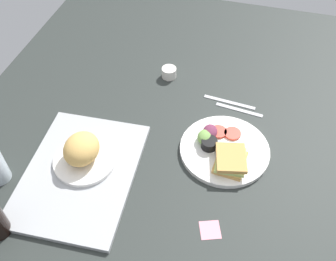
{
  "coord_description": "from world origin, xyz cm",
  "views": [
    {
      "loc": [
        -77.34,
        -18.7,
        96.8
      ],
      "look_at": [
        2.0,
        3.0,
        4.0
      ],
      "focal_mm": 40.59,
      "sensor_mm": 36.0,
      "label": 1
    }
  ],
  "objects_px": {
    "plate_with_salad": "(223,149)",
    "sticky_note": "(210,230)",
    "espresso_cup": "(169,73)",
    "serving_tray": "(80,173)",
    "bread_plate_near": "(83,153)",
    "knife": "(229,102)",
    "fork": "(239,110)"
  },
  "relations": [
    {
      "from": "serving_tray",
      "to": "bread_plate_near",
      "type": "xyz_separation_m",
      "value": [
        0.04,
        0.0,
        0.05
      ]
    },
    {
      "from": "serving_tray",
      "to": "bread_plate_near",
      "type": "height_order",
      "value": "bread_plate_near"
    },
    {
      "from": "serving_tray",
      "to": "knife",
      "type": "distance_m",
      "value": 0.59
    },
    {
      "from": "fork",
      "to": "plate_with_salad",
      "type": "bearing_deg",
      "value": 89.83
    },
    {
      "from": "bread_plate_near",
      "to": "plate_with_salad",
      "type": "bearing_deg",
      "value": -68.89
    },
    {
      "from": "serving_tray",
      "to": "knife",
      "type": "height_order",
      "value": "serving_tray"
    },
    {
      "from": "bread_plate_near",
      "to": "sticky_note",
      "type": "distance_m",
      "value": 0.44
    },
    {
      "from": "plate_with_salad",
      "to": "knife",
      "type": "bearing_deg",
      "value": 3.84
    },
    {
      "from": "bread_plate_near",
      "to": "espresso_cup",
      "type": "height_order",
      "value": "bread_plate_near"
    },
    {
      "from": "sticky_note",
      "to": "espresso_cup",
      "type": "bearing_deg",
      "value": 25.12
    },
    {
      "from": "serving_tray",
      "to": "plate_with_salad",
      "type": "relative_size",
      "value": 1.56
    },
    {
      "from": "espresso_cup",
      "to": "plate_with_salad",
      "type": "bearing_deg",
      "value": -140.06
    },
    {
      "from": "bread_plate_near",
      "to": "plate_with_salad",
      "type": "distance_m",
      "value": 0.44
    },
    {
      "from": "espresso_cup",
      "to": "serving_tray",
      "type": "bearing_deg",
      "value": 164.76
    },
    {
      "from": "espresso_cup",
      "to": "fork",
      "type": "xyz_separation_m",
      "value": [
        -0.11,
        -0.29,
        -0.02
      ]
    },
    {
      "from": "plate_with_salad",
      "to": "knife",
      "type": "height_order",
      "value": "plate_with_salad"
    },
    {
      "from": "serving_tray",
      "to": "plate_with_salad",
      "type": "bearing_deg",
      "value": -63.76
    },
    {
      "from": "plate_with_salad",
      "to": "serving_tray",
      "type": "bearing_deg",
      "value": 116.24
    },
    {
      "from": "espresso_cup",
      "to": "sticky_note",
      "type": "xyz_separation_m",
      "value": [
        -0.6,
        -0.28,
        -0.02
      ]
    },
    {
      "from": "fork",
      "to": "espresso_cup",
      "type": "bearing_deg",
      "value": -14.56
    },
    {
      "from": "espresso_cup",
      "to": "knife",
      "type": "distance_m",
      "value": 0.26
    },
    {
      "from": "plate_with_salad",
      "to": "espresso_cup",
      "type": "bearing_deg",
      "value": 39.94
    },
    {
      "from": "espresso_cup",
      "to": "knife",
      "type": "height_order",
      "value": "espresso_cup"
    },
    {
      "from": "knife",
      "to": "espresso_cup",
      "type": "bearing_deg",
      "value": -12.69
    },
    {
      "from": "bread_plate_near",
      "to": "plate_with_salad",
      "type": "xyz_separation_m",
      "value": [
        0.16,
        -0.41,
        -0.04
      ]
    },
    {
      "from": "serving_tray",
      "to": "espresso_cup",
      "type": "xyz_separation_m",
      "value": [
        0.52,
        -0.14,
        0.01
      ]
    },
    {
      "from": "plate_with_salad",
      "to": "sticky_note",
      "type": "relative_size",
      "value": 5.17
    },
    {
      "from": "knife",
      "to": "sticky_note",
      "type": "xyz_separation_m",
      "value": [
        -0.52,
        -0.03,
        -0.0
      ]
    },
    {
      "from": "serving_tray",
      "to": "espresso_cup",
      "type": "bearing_deg",
      "value": -15.24
    },
    {
      "from": "fork",
      "to": "bread_plate_near",
      "type": "bearing_deg",
      "value": 46.49
    },
    {
      "from": "fork",
      "to": "knife",
      "type": "distance_m",
      "value": 0.05
    },
    {
      "from": "espresso_cup",
      "to": "fork",
      "type": "distance_m",
      "value": 0.31
    }
  ]
}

